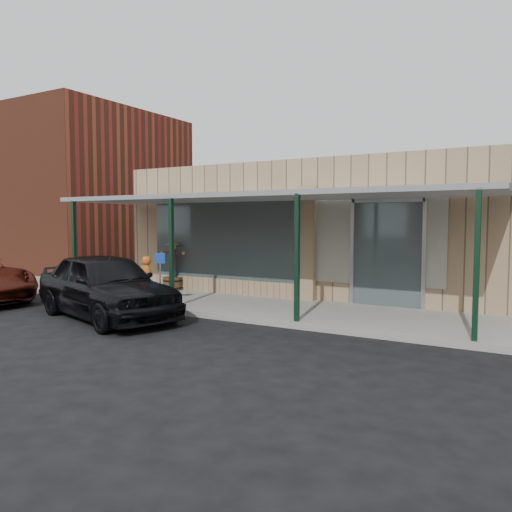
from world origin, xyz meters
The scene contains 9 objects.
ground centered at (0.00, 0.00, 0.00)m, with size 120.00×120.00×0.00m, color black.
sidewalk centered at (0.00, 3.60, 0.07)m, with size 40.00×3.20×0.15m, color gray.
storefront centered at (0.00, 8.16, 2.09)m, with size 12.00×6.25×4.20m.
awning centered at (0.00, 3.56, 3.01)m, with size 12.00×3.00×3.04m.
block_buildings_near centered at (2.01, 9.20, 3.77)m, with size 61.00×8.00×8.00m.
barrel_scarecrow centered at (-3.96, 4.80, 0.70)m, with size 0.95×0.83×1.64m.
barrel_pumpkin centered at (-4.44, 2.91, 0.42)m, with size 0.84×0.84×0.75m.
handicap_sign centered at (-2.52, 2.52, 1.04)m, with size 0.27×0.13×1.39m.
parked_sedan centered at (-2.76, 0.80, 0.82)m, with size 5.18×3.30×1.64m.
Camera 1 is at (6.57, -7.93, 2.40)m, focal length 35.00 mm.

